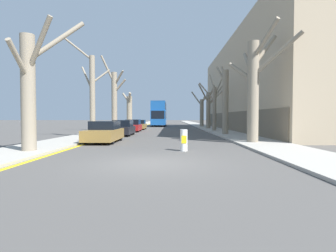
% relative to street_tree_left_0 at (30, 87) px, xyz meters
% --- Properties ---
extents(ground_plane, '(300.00, 300.00, 0.00)m').
position_rel_street_tree_left_0_xyz_m(ground_plane, '(5.91, -2.75, -3.14)').
color(ground_plane, '#4C4947').
extents(sidewalk_left, '(3.22, 120.00, 0.12)m').
position_rel_street_tree_left_0_xyz_m(sidewalk_left, '(-0.59, 47.25, -3.08)').
color(sidewalk_left, '#A39E93').
rests_on(sidewalk_left, ground).
extents(sidewalk_right, '(3.22, 120.00, 0.12)m').
position_rel_street_tree_left_0_xyz_m(sidewalk_right, '(12.41, 47.25, -3.08)').
color(sidewalk_right, '#A39E93').
rests_on(sidewalk_right, ground).
extents(building_facade_right, '(10.08, 37.42, 11.65)m').
position_rel_street_tree_left_0_xyz_m(building_facade_right, '(19.01, 22.33, 2.67)').
color(building_facade_right, tan).
rests_on(building_facade_right, ground).
extents(kerb_line_stripe, '(0.24, 120.00, 0.01)m').
position_rel_street_tree_left_0_xyz_m(kerb_line_stripe, '(1.20, 47.25, -3.14)').
color(kerb_line_stripe, yellow).
rests_on(kerb_line_stripe, ground).
extents(street_tree_left_0, '(2.60, 3.27, 6.71)m').
position_rel_street_tree_left_0_xyz_m(street_tree_left_0, '(0.00, 0.00, 0.00)').
color(street_tree_left_0, gray).
rests_on(street_tree_left_0, ground).
extents(street_tree_left_1, '(3.69, 2.20, 8.37)m').
position_rel_street_tree_left_0_xyz_m(street_tree_left_1, '(-0.06, 9.76, 0.61)').
color(street_tree_left_1, gray).
rests_on(street_tree_left_1, ground).
extents(street_tree_left_2, '(3.04, 1.19, 9.02)m').
position_rel_street_tree_left_0_xyz_m(street_tree_left_2, '(-0.21, 19.15, 0.77)').
color(street_tree_left_2, gray).
rests_on(street_tree_left_2, ground).
extents(street_tree_left_3, '(1.95, 2.73, 5.78)m').
position_rel_street_tree_left_0_xyz_m(street_tree_left_3, '(-0.19, 30.15, -0.30)').
color(street_tree_left_3, gray).
rests_on(street_tree_left_3, ground).
extents(street_tree_right_0, '(3.75, 4.98, 7.38)m').
position_rel_street_tree_left_0_xyz_m(street_tree_right_0, '(12.00, 4.56, 0.63)').
color(street_tree_right_0, gray).
rests_on(street_tree_right_0, ground).
extents(street_tree_right_1, '(0.93, 2.94, 6.77)m').
position_rel_street_tree_left_0_xyz_m(street_tree_right_1, '(11.77, 12.63, 0.26)').
color(street_tree_right_1, gray).
rests_on(street_tree_right_1, ground).
extents(street_tree_right_2, '(2.92, 2.32, 7.08)m').
position_rel_street_tree_left_0_xyz_m(street_tree_right_2, '(11.82, 19.25, -0.00)').
color(street_tree_right_2, gray).
rests_on(street_tree_right_2, ground).
extents(street_tree_right_3, '(4.10, 2.22, 6.58)m').
position_rel_street_tree_left_0_xyz_m(street_tree_right_3, '(12.05, 25.73, 0.02)').
color(street_tree_right_3, gray).
rests_on(street_tree_right_3, ground).
extents(street_tree_right_4, '(3.16, 2.17, 6.30)m').
position_rel_street_tree_left_0_xyz_m(street_tree_right_4, '(11.94, 33.50, -0.33)').
color(street_tree_right_4, gray).
rests_on(street_tree_right_4, ground).
extents(double_decker_bus, '(2.60, 10.43, 4.60)m').
position_rel_street_tree_left_0_xyz_m(double_decker_bus, '(4.30, 37.97, -0.54)').
color(double_decker_bus, '#19519E').
rests_on(double_decker_bus, ground).
extents(parked_car_0, '(1.90, 4.40, 1.44)m').
position_rel_street_tree_left_0_xyz_m(parked_car_0, '(2.12, 5.38, -2.46)').
color(parked_car_0, olive).
rests_on(parked_car_0, ground).
extents(parked_car_1, '(1.84, 4.16, 1.44)m').
position_rel_street_tree_left_0_xyz_m(parked_car_1, '(2.12, 12.05, -2.46)').
color(parked_car_1, black).
rests_on(parked_car_1, ground).
extents(parked_car_2, '(1.74, 3.99, 1.44)m').
position_rel_street_tree_left_0_xyz_m(parked_car_2, '(2.12, 18.54, -2.47)').
color(parked_car_2, maroon).
rests_on(parked_car_2, ground).
extents(parked_car_3, '(1.86, 3.99, 1.34)m').
position_rel_street_tree_left_0_xyz_m(parked_car_3, '(2.12, 24.21, -2.50)').
color(parked_car_3, olive).
rests_on(parked_car_3, ground).
extents(traffic_bollard, '(0.36, 0.37, 1.08)m').
position_rel_street_tree_left_0_xyz_m(traffic_bollard, '(7.31, 0.79, -2.60)').
color(traffic_bollard, white).
rests_on(traffic_bollard, ground).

